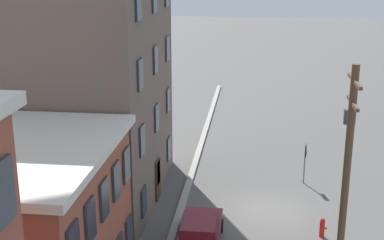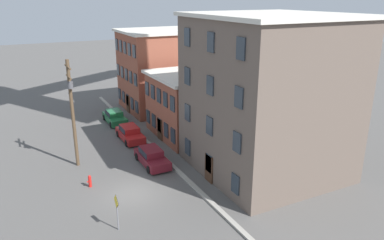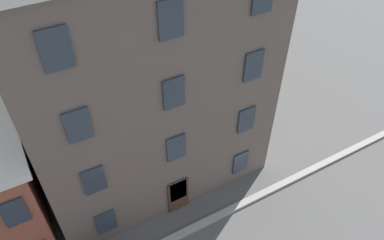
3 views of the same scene
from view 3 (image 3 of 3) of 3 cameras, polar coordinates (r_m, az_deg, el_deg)
name	(u,v)px [view 3 (image 3 of 3)]	position (r m, az deg, el deg)	size (l,w,h in m)	color
kerb_strip	(178,236)	(19.06, -2.21, -17.22)	(56.00, 0.36, 0.16)	#9E998E
apartment_far	(127,56)	(19.01, -9.86, 9.56)	(11.61, 10.84, 12.59)	#66564C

